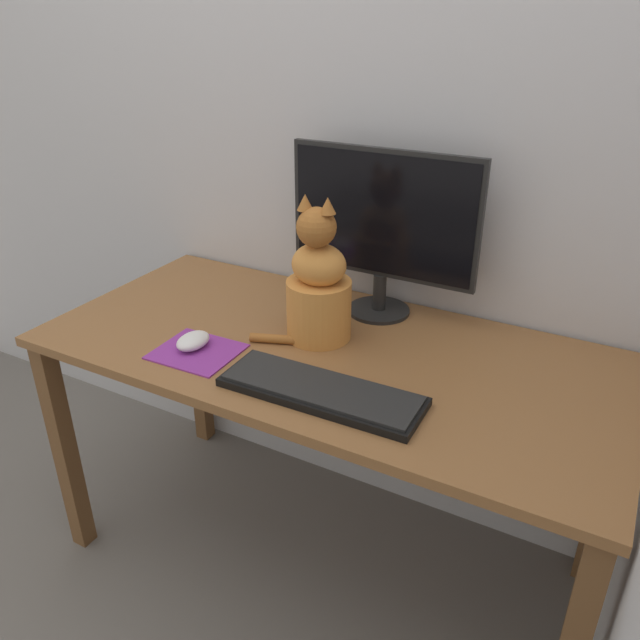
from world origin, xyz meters
name	(u,v)px	position (x,y,z in m)	size (l,w,h in m)	color
ground_plane	(325,556)	(0.00, 0.00, 0.00)	(12.00, 12.00, 0.00)	slate
wall_back	(395,104)	(0.00, 0.37, 1.25)	(7.00, 0.04, 2.50)	silver
desk	(326,378)	(0.00, 0.00, 0.63)	(1.44, 0.68, 0.72)	brown
monitor	(382,224)	(0.03, 0.24, 0.97)	(0.51, 0.17, 0.45)	black
keyboard	(321,391)	(0.09, -0.20, 0.73)	(0.45, 0.16, 0.02)	black
mousepad_left	(197,352)	(-0.26, -0.18, 0.72)	(0.20, 0.18, 0.00)	purple
computer_mouse_left	(193,341)	(-0.28, -0.17, 0.74)	(0.07, 0.10, 0.04)	white
cat	(318,287)	(-0.04, 0.04, 0.86)	(0.22, 0.20, 0.37)	#D6893D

